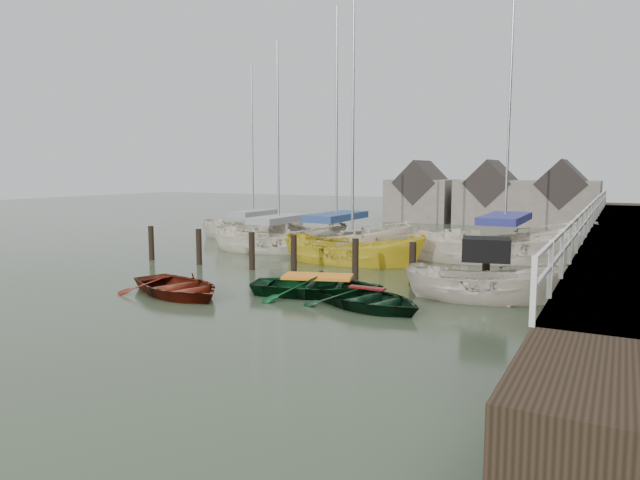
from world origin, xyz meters
The scene contains 13 objects.
ground centered at (0.00, 0.00, 0.00)m, with size 120.00×120.00×0.00m, color #283320.
pier centered at (9.48, 10.00, 0.71)m, with size 3.04×32.00×2.70m.
mooring_pilings centered at (-1.11, 3.00, 0.50)m, with size 13.72×0.22×1.80m.
far_sheds centered at (0.83, 26.00, 1.86)m, with size 14.00×4.08×4.39m.
rowboat_red centered at (-2.43, -1.62, 0.00)m, with size 2.68×3.76×0.78m, color #59180C.
rowboat_green centered at (1.20, 0.34, 0.00)m, with size 2.78×3.89×0.81m, color black.
rowboat_dkgreen centered at (3.09, -0.37, 0.00)m, with size 2.53×3.54×0.73m, color black.
motorboat centered at (5.67, 1.91, 0.09)m, with size 4.62×2.51×2.61m.
sailboat_a centered at (-4.75, 7.65, 0.06)m, with size 6.72×3.92×10.54m.
sailboat_b centered at (-2.20, 8.41, 0.06)m, with size 7.14×2.82×11.99m.
sailboat_c centered at (-0.39, 6.18, 0.02)m, with size 6.10×2.44×11.27m.
sailboat_d centered at (4.83, 9.66, 0.06)m, with size 8.06×5.72×12.43m.
sailboat_e centered at (-8.79, 11.48, 0.07)m, with size 6.11×4.18×10.33m.
Camera 1 is at (9.03, -14.20, 3.66)m, focal length 32.00 mm.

